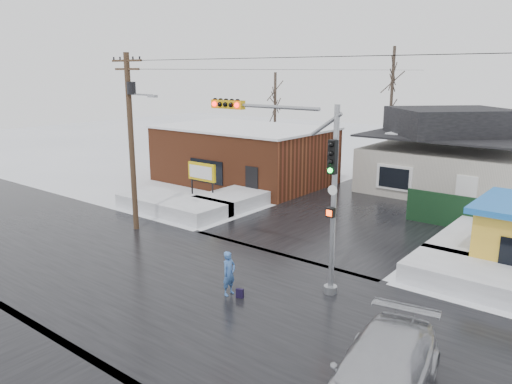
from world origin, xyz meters
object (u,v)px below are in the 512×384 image
Objects in this scene: utility_pole at (132,132)px; pedestrian at (229,274)px; car at (381,376)px; traffic_signal at (297,170)px; marquee_sign at (202,173)px.

utility_pole reaches higher than pedestrian.
car is (7.11, -2.42, -0.03)m from pedestrian.
pedestrian is (-1.33, -2.41, -3.70)m from traffic_signal.
marquee_sign is at bearing 48.71° from pedestrian.
car is (17.21, -11.36, -1.12)m from marquee_sign.
traffic_signal is 1.26× the size of car.
traffic_signal is 2.75× the size of marquee_sign.
pedestrian is at bearing 151.35° from car.
traffic_signal is 4.18× the size of pedestrian.
marquee_sign is 0.46× the size of car.
marquee_sign is at bearing 100.13° from utility_pole.
pedestrian is at bearing -41.48° from marquee_sign.
car is (16.14, -5.36, -4.31)m from utility_pole.
traffic_signal is 8.41m from car.
marquee_sign is 1.52× the size of pedestrian.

